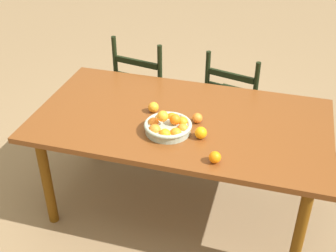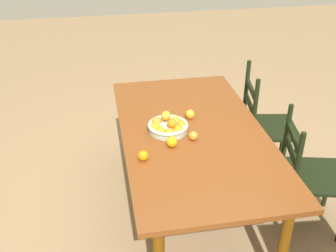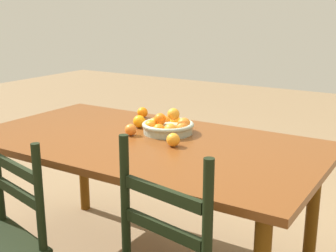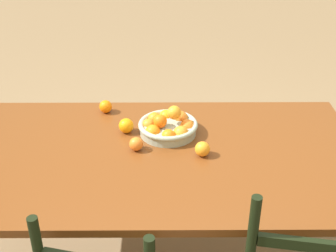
{
  "view_description": "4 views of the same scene",
  "coord_description": "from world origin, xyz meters",
  "views": [
    {
      "loc": [
        0.56,
        -2.26,
        2.2
      ],
      "look_at": [
        -0.04,
        -0.17,
        0.78
      ],
      "focal_mm": 46.91,
      "sensor_mm": 36.0,
      "label": 1
    },
    {
      "loc": [
        2.41,
        -0.62,
        2.22
      ],
      "look_at": [
        -0.04,
        -0.17,
        0.78
      ],
      "focal_mm": 44.04,
      "sensor_mm": 36.0,
      "label": 2
    },
    {
      "loc": [
        -1.29,
        1.82,
        1.41
      ],
      "look_at": [
        -0.04,
        -0.17,
        0.78
      ],
      "focal_mm": 47.63,
      "sensor_mm": 36.0,
      "label": 3
    },
    {
      "loc": [
        -0.03,
        1.71,
        1.88
      ],
      "look_at": [
        -0.04,
        -0.17,
        0.78
      ],
      "focal_mm": 48.72,
      "sensor_mm": 36.0,
      "label": 4
    }
  ],
  "objects": [
    {
      "name": "dining_table",
      "position": [
        0.0,
        0.0,
        0.67
      ],
      "size": [
        1.84,
        1.0,
        0.74
      ],
      "color": "brown",
      "rests_on": "ground"
    },
    {
      "name": "fruit_bowl",
      "position": [
        -0.04,
        -0.17,
        0.78
      ],
      "size": [
        0.29,
        0.29,
        0.14
      ],
      "color": "#9BA994",
      "rests_on": "dining_table"
    },
    {
      "name": "orange_loose_0",
      "position": [
        0.16,
        -0.18,
        0.78
      ],
      "size": [
        0.07,
        0.07,
        0.07
      ],
      "primitive_type": "sphere",
      "color": "orange",
      "rests_on": "dining_table"
    },
    {
      "name": "orange_loose_1",
      "position": [
        -0.19,
        0.02,
        0.78
      ],
      "size": [
        0.07,
        0.07,
        0.07
      ],
      "primitive_type": "sphere",
      "color": "orange",
      "rests_on": "dining_table"
    },
    {
      "name": "orange_loose_2",
      "position": [
        0.11,
        -0.03,
        0.77
      ],
      "size": [
        0.06,
        0.06,
        0.06
      ],
      "primitive_type": "sphere",
      "color": "orange",
      "rests_on": "dining_table"
    },
    {
      "name": "orange_loose_3",
      "position": [
        0.29,
        -0.39,
        0.78
      ],
      "size": [
        0.07,
        0.07,
        0.07
      ],
      "primitive_type": "sphere",
      "color": "orange",
      "rests_on": "dining_table"
    }
  ]
}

